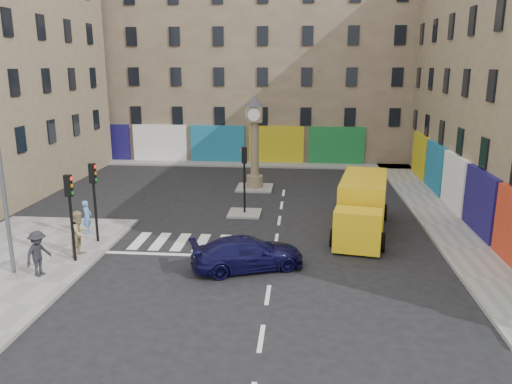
# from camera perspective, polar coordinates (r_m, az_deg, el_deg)

# --- Properties ---
(ground) EXTENTS (120.00, 120.00, 0.00)m
(ground) POSITION_cam_1_polar(r_m,az_deg,el_deg) (20.42, 1.76, -9.23)
(ground) COLOR black
(ground) RESTS_ON ground
(sidewalk_right) EXTENTS (2.60, 30.00, 0.15)m
(sidewalk_right) POSITION_cam_1_polar(r_m,az_deg,el_deg) (30.76, 19.37, -1.73)
(sidewalk_right) COLOR gray
(sidewalk_right) RESTS_ON ground
(sidewalk_far) EXTENTS (32.00, 2.40, 0.15)m
(sidewalk_far) POSITION_cam_1_polar(r_m,az_deg,el_deg) (41.99, -1.82, 3.24)
(sidewalk_far) COLOR gray
(sidewalk_far) RESTS_ON ground
(island_near) EXTENTS (1.80, 1.80, 0.12)m
(island_near) POSITION_cam_1_polar(r_m,az_deg,el_deg) (28.06, -1.31, -2.44)
(island_near) COLOR gray
(island_near) RESTS_ON ground
(island_far) EXTENTS (2.40, 2.40, 0.12)m
(island_far) POSITION_cam_1_polar(r_m,az_deg,el_deg) (33.82, -0.16, 0.48)
(island_far) COLOR gray
(island_far) RESTS_ON ground
(building_far) EXTENTS (32.00, 10.00, 17.00)m
(building_far) POSITION_cam_1_polar(r_m,az_deg,el_deg) (46.96, -1.01, 14.76)
(building_far) COLOR #8A745C
(building_far) RESTS_ON ground
(traffic_light_left_near) EXTENTS (0.28, 0.22, 3.70)m
(traffic_light_left_near) POSITION_cam_1_polar(r_m,az_deg,el_deg) (21.81, -20.48, -1.31)
(traffic_light_left_near) COLOR black
(traffic_light_left_near) RESTS_ON sidewalk_left
(traffic_light_left_far) EXTENTS (0.28, 0.22, 3.70)m
(traffic_light_left_far) POSITION_cam_1_polar(r_m,az_deg,el_deg) (23.92, -18.05, 0.23)
(traffic_light_left_far) COLOR black
(traffic_light_left_far) RESTS_ON sidewalk_left
(traffic_light_island) EXTENTS (0.28, 0.22, 3.70)m
(traffic_light_island) POSITION_cam_1_polar(r_m,az_deg,el_deg) (27.43, -1.34, 2.62)
(traffic_light_island) COLOR black
(traffic_light_island) RESTS_ON island_near
(clock_pillar) EXTENTS (1.20, 1.20, 6.10)m
(clock_pillar) POSITION_cam_1_polar(r_m,az_deg,el_deg) (33.15, -0.16, 6.35)
(clock_pillar) COLOR #877858
(clock_pillar) RESTS_ON island_far
(navy_sedan) EXTENTS (5.00, 3.41, 1.35)m
(navy_sedan) POSITION_cam_1_polar(r_m,az_deg,el_deg) (20.57, -0.96, -7.02)
(navy_sedan) COLOR black
(navy_sedan) RESTS_ON ground
(yellow_van) EXTENTS (3.41, 7.46, 2.62)m
(yellow_van) POSITION_cam_1_polar(r_m,az_deg,el_deg) (25.61, 12.05, -1.52)
(yellow_van) COLOR yellow
(yellow_van) RESTS_ON ground
(pedestrian_blue) EXTENTS (0.45, 0.63, 1.64)m
(pedestrian_blue) POSITION_cam_1_polar(r_m,az_deg,el_deg) (25.65, -18.73, -2.72)
(pedestrian_blue) COLOR #5889CA
(pedestrian_blue) RESTS_ON sidewalk_left
(pedestrian_tan) EXTENTS (0.90, 1.08, 1.99)m
(pedestrian_tan) POSITION_cam_1_polar(r_m,az_deg,el_deg) (22.78, -19.51, -4.46)
(pedestrian_tan) COLOR tan
(pedestrian_tan) RESTS_ON sidewalk_left
(pedestrian_dark) EXTENTS (0.99, 1.33, 1.83)m
(pedestrian_dark) POSITION_cam_1_polar(r_m,az_deg,el_deg) (21.23, -23.63, -6.46)
(pedestrian_dark) COLOR black
(pedestrian_dark) RESTS_ON sidewalk_left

